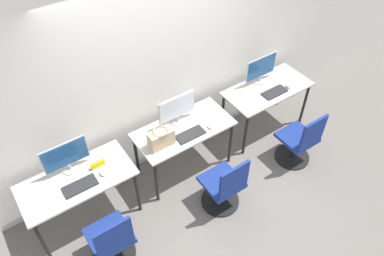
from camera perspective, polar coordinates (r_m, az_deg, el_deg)
name	(u,v)px	position (r m, az deg, el deg)	size (l,w,h in m)	color
ground_plane	(197,182)	(5.00, 0.79, -8.17)	(20.00, 20.00, 0.00)	slate
wall_back	(163,68)	(4.46, -4.47, 9.10)	(12.00, 0.05, 2.80)	silver
desk_left	(78,184)	(4.33, -16.98, -8.22)	(1.24, 0.60, 0.75)	#BCB7AD
monitor_left	(66,157)	(4.22, -18.69, -4.14)	(0.50, 0.18, 0.40)	#B2B2B7
keyboard_left	(80,186)	(4.18, -16.68, -8.46)	(0.36, 0.16, 0.02)	#262628
mouse_left	(103,173)	(4.22, -13.48, -6.72)	(0.06, 0.09, 0.03)	silver
office_chair_left	(112,242)	(4.22, -12.05, -16.64)	(0.48, 0.48, 0.87)	black
desk_center	(184,133)	(4.66, -1.25, -0.79)	(1.24, 0.60, 0.75)	#BCB7AD
monitor_center	(177,109)	(4.54, -2.32, 2.96)	(0.50, 0.18, 0.40)	#B2B2B7
keyboard_center	(190,135)	(4.50, -0.25, -1.00)	(0.36, 0.16, 0.02)	#262628
mouse_center	(210,127)	(4.60, 2.72, 0.22)	(0.06, 0.09, 0.03)	silver
office_chair_center	(224,188)	(4.53, 4.93, -9.03)	(0.48, 0.48, 0.87)	black
desk_right	(267,93)	(5.34, 11.35, 5.28)	(1.24, 0.60, 0.75)	#BCB7AD
monitor_right	(261,69)	(5.26, 10.47, 8.88)	(0.50, 0.18, 0.40)	#B2B2B7
keyboard_right	(275,92)	(5.21, 12.47, 5.33)	(0.36, 0.16, 0.02)	#262628
mouse_right	(288,86)	(5.35, 14.44, 6.20)	(0.06, 0.09, 0.03)	silver
office_chair_right	(299,143)	(5.18, 16.03, -2.15)	(0.48, 0.48, 0.87)	black
handbag	(161,138)	(4.33, -4.73, -1.59)	(0.30, 0.18, 0.25)	tan
placard_left	(98,164)	(4.28, -14.17, -5.39)	(0.16, 0.03, 0.08)	yellow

